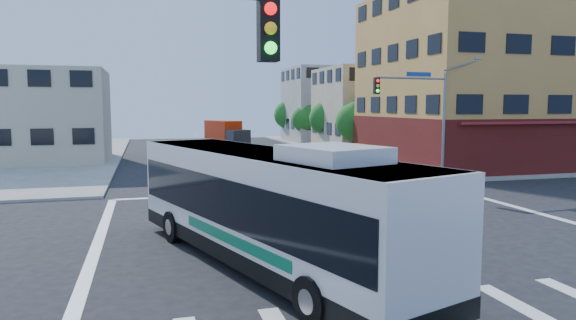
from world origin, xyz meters
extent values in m
plane|color=black|center=(0.00, 0.00, 0.00)|extent=(120.00, 120.00, 0.00)
cube|color=gray|center=(35.00, 35.00, 0.07)|extent=(50.00, 50.00, 0.15)
cube|color=#C18645|center=(20.00, 18.50, 7.00)|extent=(18.00, 15.00, 14.00)
cube|color=#551313|center=(20.00, 18.50, 2.00)|extent=(18.09, 15.08, 4.00)
cube|color=maroon|center=(20.00, 11.40, 3.60)|extent=(16.00, 1.60, 0.51)
cube|color=#C1B193|center=(17.00, 34.00, 4.50)|extent=(12.00, 10.00, 9.00)
cube|color=#9FA09A|center=(17.00, 48.00, 5.00)|extent=(12.00, 10.00, 10.00)
cube|color=#BDB29C|center=(-17.00, 30.00, 4.00)|extent=(12.00, 10.00, 8.00)
cylinder|color=slate|center=(10.80, 10.80, 3.50)|extent=(0.18, 0.18, 7.00)
cylinder|color=slate|center=(8.30, 10.55, 6.60)|extent=(5.01, 0.62, 0.12)
cube|color=black|center=(5.80, 10.30, 6.10)|extent=(0.32, 0.30, 1.00)
sphere|color=#FF0C0C|center=(5.80, 10.13, 6.40)|extent=(0.20, 0.20, 0.20)
sphere|color=yellow|center=(5.80, 10.13, 6.10)|extent=(0.20, 0.20, 0.20)
sphere|color=#19FF33|center=(5.80, 10.13, 5.80)|extent=(0.20, 0.20, 0.20)
cube|color=navy|center=(8.80, 10.60, 6.85)|extent=(1.80, 0.22, 0.28)
cube|color=gray|center=(13.30, 11.05, 8.00)|extent=(0.50, 0.22, 0.14)
cube|color=black|center=(-5.80, -10.30, 6.10)|extent=(0.32, 0.30, 1.00)
sphere|color=#FF0C0C|center=(-5.80, -10.47, 6.40)|extent=(0.20, 0.20, 0.20)
sphere|color=yellow|center=(-5.80, -10.47, 6.10)|extent=(0.20, 0.20, 0.20)
sphere|color=#19FF33|center=(-5.80, -10.47, 5.80)|extent=(0.20, 0.20, 0.20)
cylinder|color=#382314|center=(11.80, 28.00, 0.96)|extent=(0.28, 0.28, 1.92)
sphere|color=#17521B|center=(11.80, 28.00, 3.37)|extent=(3.60, 3.60, 3.60)
sphere|color=#17521B|center=(12.20, 27.70, 4.27)|extent=(2.52, 2.52, 2.52)
cylinder|color=#382314|center=(11.80, 36.00, 1.00)|extent=(0.28, 0.28, 1.99)
sphere|color=#17521B|center=(11.80, 36.00, 3.51)|extent=(3.80, 3.80, 3.80)
sphere|color=#17521B|center=(12.20, 35.70, 4.46)|extent=(2.66, 2.66, 2.66)
cylinder|color=#382314|center=(11.80, 44.00, 0.94)|extent=(0.28, 0.28, 1.89)
sphere|color=#17521B|center=(11.80, 44.00, 3.25)|extent=(3.40, 3.40, 3.40)
sphere|color=#17521B|center=(12.20, 43.70, 4.10)|extent=(2.38, 2.38, 2.38)
cylinder|color=#382314|center=(11.80, 52.00, 1.01)|extent=(0.28, 0.28, 2.03)
sphere|color=#17521B|center=(11.80, 52.00, 3.63)|extent=(4.00, 4.00, 4.00)
sphere|color=#17521B|center=(12.20, 51.70, 4.63)|extent=(2.80, 2.80, 2.80)
cube|color=black|center=(-4.32, -3.47, 0.61)|extent=(6.80, 13.45, 0.50)
cube|color=silver|center=(-4.32, -3.47, 1.95)|extent=(6.78, 13.42, 3.14)
cube|color=black|center=(-4.32, -3.47, 2.15)|extent=(6.71, 13.06, 1.38)
cube|color=black|center=(-6.36, 2.74, 2.04)|extent=(2.47, 0.87, 1.49)
cube|color=#E5590C|center=(-6.37, 2.77, 3.14)|extent=(2.02, 0.71, 0.31)
cube|color=silver|center=(-4.32, -3.47, 3.45)|extent=(6.64, 13.15, 0.13)
cube|color=silver|center=(-3.29, -6.61, 3.72)|extent=(2.62, 2.91, 0.40)
cube|color=#0B6744|center=(-5.50, -4.44, 1.16)|extent=(1.91, 5.76, 0.31)
cube|color=#0B6744|center=(-2.81, -3.56, 1.16)|extent=(1.91, 5.76, 0.31)
cylinder|color=black|center=(-6.89, 0.13, 0.57)|extent=(0.67, 1.19, 1.14)
cylinder|color=#99999E|center=(-7.03, 0.08, 0.57)|extent=(0.22, 0.56, 0.57)
cylinder|color=black|center=(-4.39, 0.95, 0.57)|extent=(0.67, 1.19, 1.14)
cylinder|color=#99999E|center=(-4.24, 1.00, 0.57)|extent=(0.22, 0.56, 0.57)
cylinder|color=black|center=(-4.26, -7.90, 0.57)|extent=(0.67, 1.19, 1.14)
cylinder|color=#99999E|center=(-4.40, -7.95, 0.57)|extent=(0.22, 0.56, 0.57)
cylinder|color=black|center=(-1.76, -7.08, 0.57)|extent=(0.67, 1.19, 1.14)
cylinder|color=#99999E|center=(-1.61, -7.03, 0.57)|extent=(0.22, 0.56, 0.57)
cube|color=#232327|center=(1.75, 35.88, 1.17)|extent=(2.61, 2.56, 2.34)
cube|color=black|center=(2.03, 35.07, 1.53)|extent=(1.81, 0.69, 0.90)
cube|color=red|center=(0.62, 39.11, 1.89)|extent=(3.71, 5.48, 2.70)
cube|color=black|center=(0.97, 38.09, 0.50)|extent=(4.25, 7.46, 0.27)
cylinder|color=black|center=(0.79, 35.74, 0.45)|extent=(0.54, 0.93, 0.90)
cylinder|color=black|center=(2.58, 36.36, 0.45)|extent=(0.54, 0.93, 0.90)
cylinder|color=black|center=(-0.07, 38.21, 0.45)|extent=(0.54, 0.93, 0.90)
cylinder|color=black|center=(1.72, 38.83, 0.45)|extent=(0.54, 0.93, 0.90)
cylinder|color=black|center=(-0.81, 40.33, 0.45)|extent=(0.54, 0.93, 0.90)
cylinder|color=black|center=(0.98, 40.96, 0.45)|extent=(0.54, 0.93, 0.90)
imported|color=gold|center=(10.48, 23.57, 0.83)|extent=(2.85, 5.16, 1.66)
camera|label=1|loc=(-7.72, -18.41, 4.90)|focal=32.00mm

